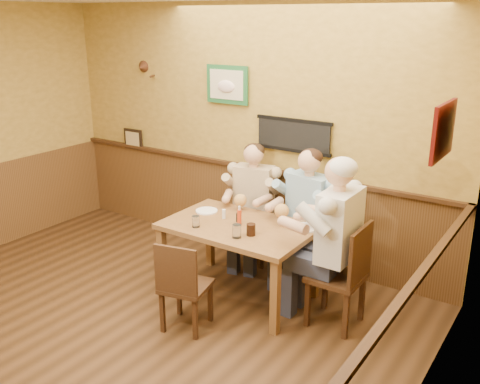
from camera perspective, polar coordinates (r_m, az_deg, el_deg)
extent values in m
plane|color=#321F0F|center=(4.83, -16.77, -15.74)|extent=(5.00, 5.00, 0.00)
cube|color=#B99841|center=(6.03, 0.45, 6.39)|extent=(5.00, 0.02, 2.80)
cube|color=#B99841|center=(2.82, 15.31, -8.44)|extent=(0.02, 5.00, 2.80)
cube|color=brown|center=(6.26, 0.32, -1.74)|extent=(5.00, 0.02, 1.00)
cube|color=black|center=(5.66, 5.72, 6.04)|extent=(0.88, 0.03, 0.34)
cube|color=#205E30|center=(6.02, -1.38, 11.39)|extent=(0.54, 0.03, 0.42)
cube|color=black|center=(7.11, -11.32, 5.56)|extent=(0.30, 0.03, 0.26)
cube|color=maroon|center=(3.63, 20.89, 6.13)|extent=(0.03, 0.48, 0.36)
cube|color=brown|center=(5.11, -0.16, -3.76)|extent=(1.40, 0.90, 0.05)
cube|color=brown|center=(5.34, -8.28, -7.32)|extent=(0.07, 0.07, 0.70)
cube|color=brown|center=(4.67, 3.78, -11.16)|extent=(0.07, 0.07, 0.70)
cube|color=brown|center=(5.89, -3.22, -4.66)|extent=(0.07, 0.07, 0.70)
cube|color=brown|center=(5.28, 8.07, -7.62)|extent=(0.07, 0.07, 0.70)
cylinder|color=silver|center=(5.04, -4.74, -3.15)|extent=(0.09, 0.09, 0.11)
cylinder|color=silver|center=(4.79, -0.36, -4.19)|extent=(0.10, 0.10, 0.12)
cylinder|color=black|center=(4.84, 1.18, -4.03)|extent=(0.08, 0.08, 0.11)
cylinder|color=#C03914|center=(5.06, -0.07, -2.63)|extent=(0.04, 0.04, 0.17)
cylinder|color=silver|center=(5.24, -1.72, -2.36)|extent=(0.04, 0.04, 0.09)
cylinder|color=black|center=(5.15, -0.22, -2.73)|extent=(0.05, 0.05, 0.09)
cylinder|color=white|center=(5.44, -3.58, -2.01)|extent=(0.26, 0.26, 0.01)
cylinder|color=silver|center=(5.04, 6.89, -3.79)|extent=(0.33, 0.33, 0.02)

